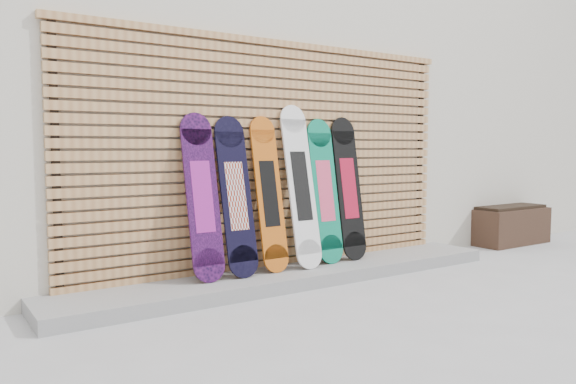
{
  "coord_description": "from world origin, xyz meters",
  "views": [
    {
      "loc": [
        -3.1,
        -3.62,
        1.27
      ],
      "look_at": [
        -0.16,
        0.75,
        0.85
      ],
      "focal_mm": 35.0,
      "sensor_mm": 36.0,
      "label": 1
    }
  ],
  "objects_px": {
    "snowboard_0": "(202,197)",
    "snowboard_1": "(236,196)",
    "planter_box": "(510,225)",
    "snowboard_4": "(325,191)",
    "snowboard_3": "(301,186)",
    "snowboard_5": "(349,188)",
    "snowboard_2": "(269,194)"
  },
  "relations": [
    {
      "from": "planter_box",
      "to": "snowboard_5",
      "type": "height_order",
      "value": "snowboard_5"
    },
    {
      "from": "snowboard_0",
      "to": "snowboard_1",
      "type": "relative_size",
      "value": 1.01
    },
    {
      "from": "snowboard_5",
      "to": "snowboard_0",
      "type": "bearing_deg",
      "value": -179.36
    },
    {
      "from": "snowboard_1",
      "to": "snowboard_4",
      "type": "relative_size",
      "value": 1.0
    },
    {
      "from": "snowboard_1",
      "to": "planter_box",
      "type": "bearing_deg",
      "value": 0.62
    },
    {
      "from": "snowboard_4",
      "to": "snowboard_5",
      "type": "relative_size",
      "value": 0.98
    },
    {
      "from": "snowboard_0",
      "to": "snowboard_3",
      "type": "relative_size",
      "value": 0.93
    },
    {
      "from": "snowboard_2",
      "to": "snowboard_3",
      "type": "relative_size",
      "value": 0.92
    },
    {
      "from": "planter_box",
      "to": "snowboard_1",
      "type": "height_order",
      "value": "snowboard_1"
    },
    {
      "from": "planter_box",
      "to": "snowboard_4",
      "type": "bearing_deg",
      "value": -179.69
    },
    {
      "from": "planter_box",
      "to": "snowboard_1",
      "type": "bearing_deg",
      "value": -179.38
    },
    {
      "from": "snowboard_0",
      "to": "snowboard_5",
      "type": "xyz_separation_m",
      "value": [
        1.66,
        0.02,
        0.0
      ]
    },
    {
      "from": "snowboard_5",
      "to": "snowboard_4",
      "type": "bearing_deg",
      "value": -179.95
    },
    {
      "from": "snowboard_3",
      "to": "snowboard_5",
      "type": "xyz_separation_m",
      "value": [
        0.63,
        0.04,
        -0.05
      ]
    },
    {
      "from": "snowboard_3",
      "to": "snowboard_4",
      "type": "bearing_deg",
      "value": 7.0
    },
    {
      "from": "snowboard_2",
      "to": "snowboard_4",
      "type": "xyz_separation_m",
      "value": [
        0.67,
        0.02,
        -0.0
      ]
    },
    {
      "from": "snowboard_0",
      "to": "snowboard_1",
      "type": "distance_m",
      "value": 0.33
    },
    {
      "from": "snowboard_0",
      "to": "snowboard_4",
      "type": "relative_size",
      "value": 1.01
    },
    {
      "from": "planter_box",
      "to": "snowboard_5",
      "type": "distance_m",
      "value": 2.85
    },
    {
      "from": "snowboard_3",
      "to": "snowboard_5",
      "type": "height_order",
      "value": "snowboard_3"
    },
    {
      "from": "snowboard_1",
      "to": "snowboard_5",
      "type": "distance_m",
      "value": 1.33
    },
    {
      "from": "snowboard_2",
      "to": "snowboard_1",
      "type": "bearing_deg",
      "value": -178.06
    },
    {
      "from": "snowboard_4",
      "to": "planter_box",
      "type": "bearing_deg",
      "value": 0.31
    },
    {
      "from": "snowboard_0",
      "to": "snowboard_2",
      "type": "height_order",
      "value": "snowboard_0"
    },
    {
      "from": "snowboard_0",
      "to": "snowboard_5",
      "type": "distance_m",
      "value": 1.66
    },
    {
      "from": "snowboard_2",
      "to": "snowboard_5",
      "type": "bearing_deg",
      "value": 0.94
    },
    {
      "from": "snowboard_0",
      "to": "snowboard_1",
      "type": "xyz_separation_m",
      "value": [
        0.33,
        -0.01,
        -0.01
      ]
    },
    {
      "from": "snowboard_3",
      "to": "snowboard_5",
      "type": "bearing_deg",
      "value": 3.62
    },
    {
      "from": "planter_box",
      "to": "snowboard_3",
      "type": "xyz_separation_m",
      "value": [
        -3.41,
        -0.06,
        0.65
      ]
    },
    {
      "from": "snowboard_2",
      "to": "snowboard_3",
      "type": "height_order",
      "value": "snowboard_3"
    },
    {
      "from": "snowboard_4",
      "to": "snowboard_5",
      "type": "distance_m",
      "value": 0.31
    },
    {
      "from": "snowboard_3",
      "to": "snowboard_4",
      "type": "relative_size",
      "value": 1.09
    }
  ]
}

